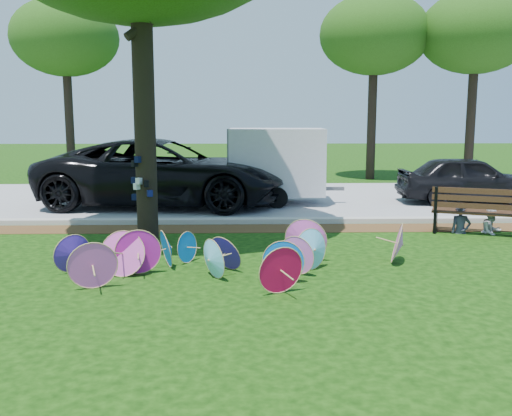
% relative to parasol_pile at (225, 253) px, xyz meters
% --- Properties ---
extents(ground, '(90.00, 90.00, 0.00)m').
position_rel_parasol_pile_xyz_m(ground, '(0.05, -0.70, -0.36)').
color(ground, black).
rests_on(ground, ground).
extents(mulch_strip, '(90.00, 1.00, 0.01)m').
position_rel_parasol_pile_xyz_m(mulch_strip, '(0.05, 3.80, -0.36)').
color(mulch_strip, '#472D16').
rests_on(mulch_strip, ground).
extents(curb, '(90.00, 0.30, 0.12)m').
position_rel_parasol_pile_xyz_m(curb, '(0.05, 4.50, -0.30)').
color(curb, '#B7B5AD').
rests_on(curb, ground).
extents(street, '(90.00, 8.00, 0.01)m').
position_rel_parasol_pile_xyz_m(street, '(0.05, 8.65, -0.36)').
color(street, gray).
rests_on(street, ground).
extents(parasol_pile, '(6.18, 2.38, 0.81)m').
position_rel_parasol_pile_xyz_m(parasol_pile, '(0.00, 0.00, 0.00)').
color(parasol_pile, blue).
rests_on(parasol_pile, ground).
extents(black_van, '(7.31, 3.94, 1.95)m').
position_rel_parasol_pile_xyz_m(black_van, '(-2.00, 7.23, 0.61)').
color(black_van, black).
rests_on(black_van, ground).
extents(dark_pickup, '(4.21, 1.77, 1.42)m').
position_rel_parasol_pile_xyz_m(dark_pickup, '(7.12, 7.62, 0.35)').
color(dark_pickup, black).
rests_on(dark_pickup, ground).
extents(cargo_trailer, '(2.81, 1.83, 2.54)m').
position_rel_parasol_pile_xyz_m(cargo_trailer, '(1.33, 7.64, 0.91)').
color(cargo_trailer, silver).
rests_on(cargo_trailer, ground).
extents(park_bench, '(2.14, 1.45, 1.04)m').
position_rel_parasol_pile_xyz_m(park_bench, '(5.55, 3.11, 0.16)').
color(park_bench, black).
rests_on(park_bench, ground).
extents(person_left, '(0.47, 0.31, 1.27)m').
position_rel_parasol_pile_xyz_m(person_left, '(5.20, 3.16, 0.27)').
color(person_left, '#3B3D51').
rests_on(person_left, ground).
extents(person_right, '(0.66, 0.59, 1.11)m').
position_rel_parasol_pile_xyz_m(person_right, '(5.90, 3.16, 0.20)').
color(person_right, silver).
rests_on(person_right, ground).
extents(bg_trees, '(20.74, 6.31, 7.40)m').
position_rel_parasol_pile_xyz_m(bg_trees, '(2.67, 14.21, 5.40)').
color(bg_trees, black).
rests_on(bg_trees, ground).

